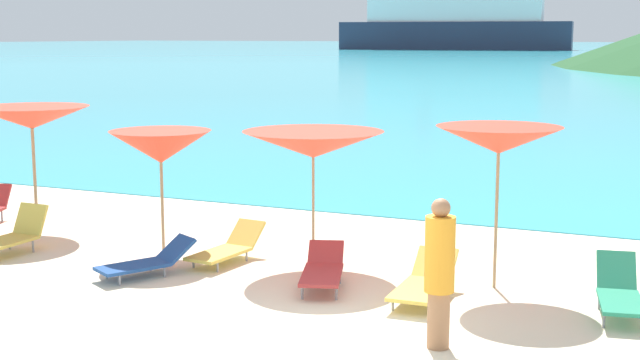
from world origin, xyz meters
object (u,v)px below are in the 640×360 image
(lounge_chair_5, at_px, (10,235))
(lounge_chair_11, at_px, (424,282))
(umbrella_2, at_px, (32,118))
(cruise_ship, at_px, (454,17))
(lounge_chair_0, at_px, (227,247))
(umbrella_4, at_px, (313,145))
(lounge_chair_2, at_px, (323,269))
(lounge_chair_3, at_px, (147,261))
(umbrella_5, at_px, (499,140))
(umbrella_3, at_px, (161,147))
(beachgoer_1, at_px, (440,270))
(lounge_chair_1, at_px, (619,292))

(lounge_chair_5, distance_m, lounge_chair_11, 7.17)
(umbrella_2, distance_m, cruise_ship, 204.57)
(lounge_chair_0, bearing_deg, umbrella_4, 23.97)
(lounge_chair_2, distance_m, cruise_ship, 207.62)
(umbrella_4, height_order, lounge_chair_3, umbrella_4)
(umbrella_5, distance_m, cruise_ship, 207.16)
(umbrella_3, distance_m, beachgoer_1, 6.32)
(umbrella_4, height_order, cruise_ship, cruise_ship)
(umbrella_2, xyz_separation_m, lounge_chair_0, (4.55, -0.64, -1.88))
(umbrella_4, xyz_separation_m, lounge_chair_5, (-4.93, -1.49, -1.63))
(lounge_chair_2, height_order, beachgoer_1, beachgoer_1)
(lounge_chair_0, bearing_deg, lounge_chair_11, -4.89)
(lounge_chair_5, relative_size, lounge_chair_11, 0.84)
(umbrella_5, height_order, beachgoer_1, umbrella_5)
(lounge_chair_5, bearing_deg, lounge_chair_0, 16.82)
(lounge_chair_0, relative_size, lounge_chair_5, 1.10)
(umbrella_4, height_order, lounge_chair_11, umbrella_4)
(umbrella_3, height_order, umbrella_5, umbrella_5)
(lounge_chair_1, height_order, lounge_chair_3, lounge_chair_1)
(umbrella_4, height_order, lounge_chair_0, umbrella_4)
(lounge_chair_11, bearing_deg, beachgoer_1, -70.19)
(lounge_chair_0, bearing_deg, umbrella_5, 10.01)
(umbrella_3, xyz_separation_m, lounge_chair_0, (1.38, -0.19, -1.55))
(umbrella_2, relative_size, umbrella_4, 1.04)
(umbrella_2, xyz_separation_m, umbrella_4, (5.88, -0.20, -0.18))
(lounge_chair_1, bearing_deg, umbrella_2, 163.72)
(lounge_chair_3, xyz_separation_m, beachgoer_1, (4.98, -1.20, 0.71))
(lounge_chair_3, xyz_separation_m, lounge_chair_5, (-2.92, 0.21, 0.08))
(beachgoer_1, xyz_separation_m, cruise_ship, (-57.49, 201.72, 6.80))
(lounge_chair_0, xyz_separation_m, lounge_chair_2, (2.03, -0.74, 0.04))
(lounge_chair_2, bearing_deg, umbrella_5, 5.52)
(lounge_chair_5, xyz_separation_m, beachgoer_1, (7.90, -1.41, 0.63))
(umbrella_2, bearing_deg, lounge_chair_0, -8.03)
(umbrella_5, relative_size, lounge_chair_3, 1.50)
(umbrella_3, distance_m, umbrella_4, 2.73)
(lounge_chair_1, xyz_separation_m, lounge_chair_3, (-6.78, -0.99, -0.07))
(umbrella_5, relative_size, lounge_chair_2, 1.42)
(umbrella_5, bearing_deg, umbrella_4, 177.78)
(lounge_chair_1, relative_size, lounge_chair_5, 1.10)
(umbrella_2, relative_size, lounge_chair_2, 1.40)
(umbrella_4, xyz_separation_m, lounge_chair_2, (0.70, -1.18, -1.66))
(umbrella_2, height_order, lounge_chair_5, umbrella_2)
(umbrella_5, xyz_separation_m, lounge_chair_2, (-2.27, -1.06, -1.89))
(beachgoer_1, bearing_deg, lounge_chair_11, 29.64)
(umbrella_3, xyz_separation_m, lounge_chair_2, (3.41, -0.93, -1.51))
(lounge_chair_0, xyz_separation_m, lounge_chair_5, (-3.60, -1.04, 0.08))
(umbrella_3, height_order, lounge_chair_5, umbrella_3)
(umbrella_3, bearing_deg, lounge_chair_11, -9.83)
(umbrella_4, xyz_separation_m, lounge_chair_11, (2.22, -1.10, -1.69))
(lounge_chair_3, bearing_deg, cruise_ship, 132.71)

